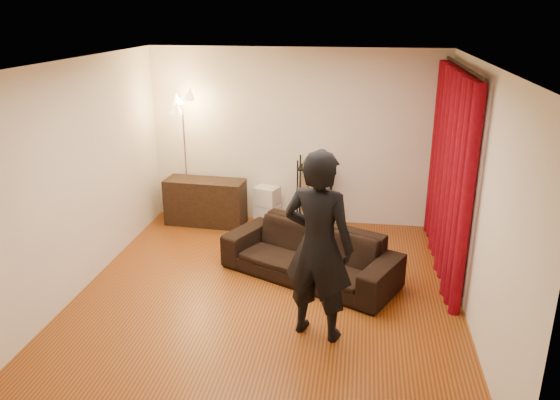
% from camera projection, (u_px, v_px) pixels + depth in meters
% --- Properties ---
extents(floor, '(5.00, 5.00, 0.00)m').
position_uv_depth(floor, '(268.00, 295.00, 6.50)').
color(floor, '#8C4A10').
rests_on(floor, ground).
extents(ceiling, '(5.00, 5.00, 0.00)m').
position_uv_depth(ceiling, '(266.00, 62.00, 5.60)').
color(ceiling, white).
rests_on(ceiling, ground).
extents(wall_back, '(5.00, 0.00, 5.00)m').
position_uv_depth(wall_back, '(295.00, 138.00, 8.38)').
color(wall_back, silver).
rests_on(wall_back, ground).
extents(wall_front, '(5.00, 0.00, 5.00)m').
position_uv_depth(wall_front, '(204.00, 299.00, 3.72)').
color(wall_front, silver).
rests_on(wall_front, ground).
extents(wall_left, '(0.00, 5.00, 5.00)m').
position_uv_depth(wall_left, '(78.00, 178.00, 6.37)').
color(wall_left, silver).
rests_on(wall_left, ground).
extents(wall_right, '(0.00, 5.00, 5.00)m').
position_uv_depth(wall_right, '(478.00, 197.00, 5.73)').
color(wall_right, silver).
rests_on(wall_right, ground).
extents(curtain_rod, '(0.04, 2.65, 0.04)m').
position_uv_depth(curtain_rod, '(463.00, 67.00, 6.39)').
color(curtain_rod, black).
rests_on(curtain_rod, wall_right).
extents(curtain, '(0.22, 2.65, 2.55)m').
position_uv_depth(curtain, '(450.00, 173.00, 6.82)').
color(curtain, maroon).
rests_on(curtain, ground).
extents(sofa, '(2.37, 1.75, 0.65)m').
position_uv_depth(sofa, '(310.00, 254.00, 6.82)').
color(sofa, black).
rests_on(sofa, ground).
extents(person, '(0.83, 0.66, 1.99)m').
position_uv_depth(person, '(318.00, 246.00, 5.41)').
color(person, black).
rests_on(person, ground).
extents(media_cabinet, '(1.26, 0.54, 0.72)m').
position_uv_depth(media_cabinet, '(205.00, 202.00, 8.55)').
color(media_cabinet, black).
rests_on(media_cabinet, ground).
extents(storage_boxes, '(0.43, 0.38, 0.60)m').
position_uv_depth(storage_boxes, '(267.00, 205.00, 8.59)').
color(storage_boxes, beige).
rests_on(storage_boxes, ground).
extents(wire_shelf, '(0.56, 0.44, 1.09)m').
position_uv_depth(wire_shelf, '(315.00, 193.00, 8.39)').
color(wire_shelf, black).
rests_on(wire_shelf, ground).
extents(floor_lamp, '(0.48, 0.48, 2.05)m').
position_uv_depth(floor_lamp, '(185.00, 160.00, 8.40)').
color(floor_lamp, silver).
rests_on(floor_lamp, ground).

